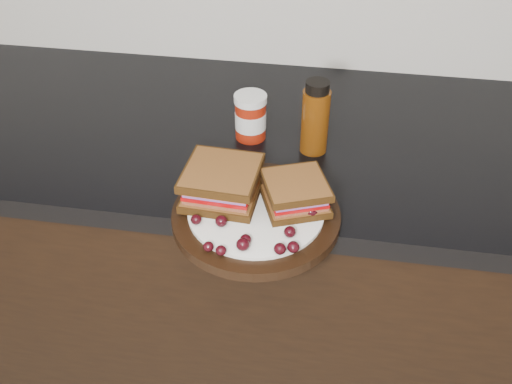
% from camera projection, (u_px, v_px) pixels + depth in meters
% --- Properties ---
extents(base_cabinets, '(3.96, 0.58, 0.86)m').
position_uv_depth(base_cabinets, '(194.00, 276.00, 1.49)').
color(base_cabinets, black).
rests_on(base_cabinets, ground_plane).
extents(countertop, '(3.98, 0.60, 0.04)m').
position_uv_depth(countertop, '(179.00, 130.00, 1.21)').
color(countertop, black).
rests_on(countertop, base_cabinets).
extents(plate, '(0.28, 0.28, 0.02)m').
position_uv_depth(plate, '(256.00, 216.00, 0.95)').
color(plate, black).
rests_on(plate, countertop).
extents(sandwich_left, '(0.13, 0.13, 0.06)m').
position_uv_depth(sandwich_left, '(222.00, 183.00, 0.95)').
color(sandwich_left, brown).
rests_on(sandwich_left, plate).
extents(sandwich_right, '(0.13, 0.13, 0.05)m').
position_uv_depth(sandwich_right, '(295.00, 193.00, 0.94)').
color(sandwich_right, brown).
rests_on(sandwich_right, plate).
extents(grape_0, '(0.02, 0.02, 0.02)m').
position_uv_depth(grape_0, '(196.00, 220.00, 0.91)').
color(grape_0, black).
rests_on(grape_0, plate).
extents(grape_1, '(0.02, 0.02, 0.02)m').
position_uv_depth(grape_1, '(221.00, 221.00, 0.90)').
color(grape_1, black).
rests_on(grape_1, plate).
extents(grape_2, '(0.02, 0.02, 0.02)m').
position_uv_depth(grape_2, '(208.00, 247.00, 0.86)').
color(grape_2, black).
rests_on(grape_2, plate).
extents(grape_3, '(0.02, 0.02, 0.02)m').
position_uv_depth(grape_3, '(221.00, 250.00, 0.85)').
color(grape_3, black).
rests_on(grape_3, plate).
extents(grape_4, '(0.02, 0.02, 0.02)m').
position_uv_depth(grape_4, '(243.00, 245.00, 0.86)').
color(grape_4, black).
rests_on(grape_4, plate).
extents(grape_5, '(0.02, 0.02, 0.02)m').
position_uv_depth(grape_5, '(246.00, 240.00, 0.87)').
color(grape_5, black).
rests_on(grape_5, plate).
extents(grape_6, '(0.02, 0.02, 0.02)m').
position_uv_depth(grape_6, '(280.00, 249.00, 0.85)').
color(grape_6, black).
rests_on(grape_6, plate).
extents(grape_7, '(0.02, 0.02, 0.02)m').
position_uv_depth(grape_7, '(293.00, 247.00, 0.86)').
color(grape_7, black).
rests_on(grape_7, plate).
extents(grape_8, '(0.02, 0.02, 0.02)m').
position_uv_depth(grape_8, '(290.00, 232.00, 0.88)').
color(grape_8, black).
rests_on(grape_8, plate).
extents(grape_9, '(0.02, 0.02, 0.02)m').
position_uv_depth(grape_9, '(284.00, 216.00, 0.91)').
color(grape_9, black).
rests_on(grape_9, plate).
extents(grape_10, '(0.02, 0.02, 0.02)m').
position_uv_depth(grape_10, '(311.00, 212.00, 0.92)').
color(grape_10, black).
rests_on(grape_10, plate).
extents(grape_11, '(0.02, 0.02, 0.02)m').
position_uv_depth(grape_11, '(301.00, 204.00, 0.94)').
color(grape_11, black).
rests_on(grape_11, plate).
extents(grape_12, '(0.02, 0.02, 0.02)m').
position_uv_depth(grape_12, '(293.00, 195.00, 0.95)').
color(grape_12, black).
rests_on(grape_12, plate).
extents(grape_13, '(0.02, 0.02, 0.02)m').
position_uv_depth(grape_13, '(226.00, 180.00, 0.98)').
color(grape_13, black).
rests_on(grape_13, plate).
extents(grape_14, '(0.02, 0.02, 0.01)m').
position_uv_depth(grape_14, '(221.00, 190.00, 0.97)').
color(grape_14, black).
rests_on(grape_14, plate).
extents(grape_15, '(0.02, 0.02, 0.02)m').
position_uv_depth(grape_15, '(223.00, 198.00, 0.95)').
color(grape_15, black).
rests_on(grape_15, plate).
extents(grape_16, '(0.02, 0.02, 0.01)m').
position_uv_depth(grape_16, '(208.00, 203.00, 0.94)').
color(grape_16, black).
rests_on(grape_16, plate).
extents(grape_17, '(0.02, 0.02, 0.02)m').
position_uv_depth(grape_17, '(236.00, 188.00, 0.97)').
color(grape_17, black).
rests_on(grape_17, plate).
extents(grape_18, '(0.02, 0.02, 0.02)m').
position_uv_depth(grape_18, '(207.00, 190.00, 0.96)').
color(grape_18, black).
rests_on(grape_18, plate).
extents(grape_19, '(0.02, 0.02, 0.02)m').
position_uv_depth(grape_19, '(211.00, 194.00, 0.96)').
color(grape_19, black).
rests_on(grape_19, plate).
extents(condiment_jar, '(0.07, 0.07, 0.09)m').
position_uv_depth(condiment_jar, '(251.00, 117.00, 1.12)').
color(condiment_jar, maroon).
rests_on(condiment_jar, countertop).
extents(oil_bottle, '(0.07, 0.07, 0.15)m').
position_uv_depth(oil_bottle, '(315.00, 117.00, 1.07)').
color(oil_bottle, '#502708').
rests_on(oil_bottle, countertop).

